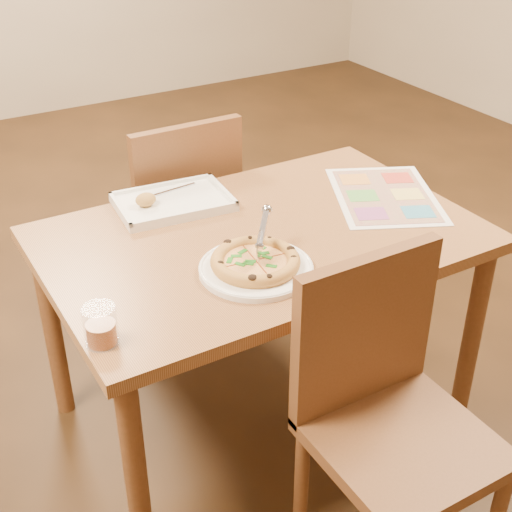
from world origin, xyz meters
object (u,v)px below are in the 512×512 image
dining_table (261,257)px  plate (256,269)px  pizza_cutter (262,234)px  appetizer_tray (171,203)px  glass_tumbler (101,328)px  pizza (255,261)px  menu (385,195)px  chair_far (180,202)px  chair_near (383,386)px

dining_table → plate: (-0.13, -0.18, 0.09)m
dining_table → pizza_cutter: pizza_cutter is taller
plate → appetizer_tray: size_ratio=0.83×
pizza_cutter → glass_tumbler: pizza_cutter is taller
plate → appetizer_tray: bearing=94.3°
pizza → menu: (0.61, 0.19, -0.03)m
glass_tumbler → menu: bearing=14.6°
pizza_cutter → glass_tumbler: size_ratio=1.38×
pizza_cutter → appetizer_tray: size_ratio=0.36×
chair_far → plate: chair_far is taller
pizza_cutter → menu: (0.57, 0.16, -0.09)m
dining_table → appetizer_tray: appetizer_tray is taller
pizza → pizza_cutter: (0.04, 0.03, 0.06)m
menu → chair_near: bearing=-128.5°
dining_table → pizza: pizza is taller
chair_far → pizza: 0.81m
chair_near → glass_tumbler: bearing=151.4°
glass_tumbler → pizza_cutter: bearing=13.5°
chair_near → chair_far: bearing=90.0°
pizza_cutter → appetizer_tray: (-0.07, 0.45, -0.08)m
dining_table → pizza: (-0.12, -0.18, 0.11)m
dining_table → pizza_cutter: size_ratio=9.32×
chair_near → plate: chair_near is taller
appetizer_tray → glass_tumbler: (-0.44, -0.57, 0.03)m
chair_far → pizza: chair_far is taller
chair_far → glass_tumbler: size_ratio=4.64×
chair_near → pizza: 0.48m
plate → glass_tumbler: size_ratio=3.13×
chair_near → glass_tumbler: (-0.60, 0.33, 0.20)m
dining_table → chair_far: chair_far is taller
chair_far → plate: 0.81m
menu → dining_table: bearing=-178.7°
plate → pizza: (0.00, 0.01, 0.02)m
appetizer_tray → dining_table: bearing=-61.8°
chair_near → menu: (0.49, 0.61, 0.16)m
chair_near → menu: 0.80m
chair_far → plate: size_ratio=1.48×
chair_near → pizza_cutter: size_ratio=3.37×
plate → menu: (0.61, 0.19, -0.01)m
appetizer_tray → glass_tumbler: size_ratio=3.79×
chair_far → glass_tumbler: chair_far is taller
pizza → chair_near: bearing=-73.7°
chair_far → chair_near: bearing=90.0°
dining_table → plate: plate is taller
plate → chair_near: bearing=-73.4°
plate → chair_far: bearing=80.9°
pizza_cutter → glass_tumbler: (-0.51, -0.12, -0.05)m
pizza → menu: pizza is taller
appetizer_tray → chair_far: bearing=61.7°
chair_near → plate: (-0.13, 0.42, 0.16)m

